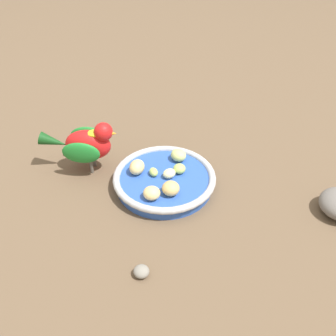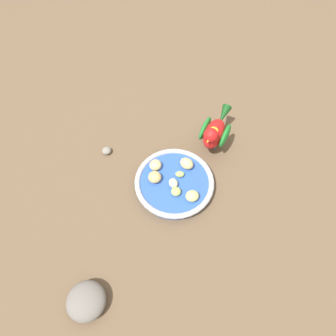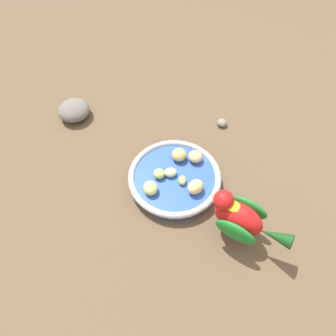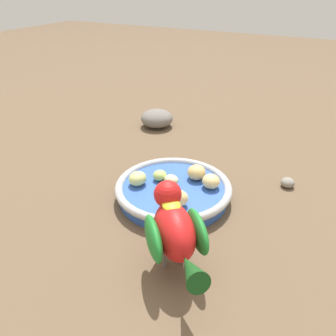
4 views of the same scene
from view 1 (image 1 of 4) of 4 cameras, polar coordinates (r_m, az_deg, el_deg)
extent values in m
plane|color=brown|center=(0.83, 0.45, -2.06)|extent=(4.00, 4.00, 0.00)
cylinder|color=#2D56B7|center=(0.81, -0.48, -2.02)|extent=(0.20, 0.20, 0.02)
torus|color=#B7BABF|center=(0.80, -0.49, -1.35)|extent=(0.21, 0.21, 0.01)
ellipsoid|color=#B2CC66|center=(0.80, -2.11, -0.57)|extent=(0.03, 0.02, 0.02)
ellipsoid|color=beige|center=(0.80, 0.19, -0.80)|extent=(0.02, 0.03, 0.02)
ellipsoid|color=#B2CC66|center=(0.81, 1.66, -0.09)|extent=(0.03, 0.03, 0.02)
ellipsoid|color=tan|center=(0.76, 0.40, -2.96)|extent=(0.05, 0.05, 0.03)
ellipsoid|color=#E5C67F|center=(0.81, -4.53, 0.14)|extent=(0.05, 0.05, 0.03)
ellipsoid|color=#C6D17A|center=(0.84, 1.53, 1.87)|extent=(0.03, 0.03, 0.02)
ellipsoid|color=#E5C67F|center=(0.75, -2.38, -3.65)|extent=(0.05, 0.05, 0.03)
cylinder|color=#59544C|center=(0.88, -10.65, 1.16)|extent=(0.01, 0.01, 0.03)
cylinder|color=#59544C|center=(0.86, -11.04, 0.17)|extent=(0.01, 0.01, 0.03)
ellipsoid|color=red|center=(0.84, -11.52, 3.31)|extent=(0.11, 0.10, 0.07)
ellipsoid|color=#1E7F2D|center=(0.87, -11.47, 4.47)|extent=(0.07, 0.07, 0.05)
ellipsoid|color=#1E7F2D|center=(0.82, -12.51, 2.14)|extent=(0.07, 0.07, 0.05)
cone|color=#144719|center=(0.86, -16.28, 3.71)|extent=(0.07, 0.06, 0.04)
sphere|color=red|center=(0.81, -9.36, 5.21)|extent=(0.05, 0.05, 0.04)
cone|color=orange|center=(0.81, -8.08, 4.99)|extent=(0.02, 0.02, 0.01)
ellipsoid|color=yellow|center=(0.82, -10.64, 4.98)|extent=(0.04, 0.04, 0.01)
ellipsoid|color=gray|center=(0.66, -3.89, -14.75)|extent=(0.03, 0.03, 0.02)
camera|label=2|loc=(0.82, 35.59, 43.96)|focal=30.57mm
camera|label=3|loc=(0.97, -12.11, 39.63)|focal=31.18mm
camera|label=4|loc=(0.97, -34.38, 22.04)|focal=37.30mm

